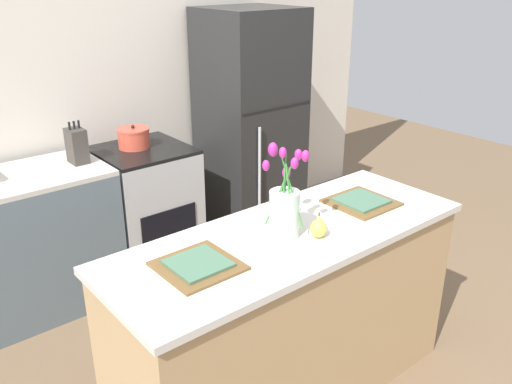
# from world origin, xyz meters

# --- Properties ---
(back_wall) EXTENTS (5.20, 0.08, 2.70)m
(back_wall) POSITION_xyz_m (0.00, 2.00, 1.35)
(back_wall) COLOR silver
(back_wall) RESTS_ON ground_plane
(kitchen_island) EXTENTS (1.80, 0.66, 0.93)m
(kitchen_island) POSITION_xyz_m (0.00, 0.00, 0.47)
(kitchen_island) COLOR tan
(kitchen_island) RESTS_ON ground_plane
(stove_range) EXTENTS (0.60, 0.61, 0.91)m
(stove_range) POSITION_xyz_m (0.10, 1.60, 0.46)
(stove_range) COLOR #B2B5B7
(stove_range) RESTS_ON ground_plane
(refrigerator) EXTENTS (0.68, 0.67, 1.80)m
(refrigerator) POSITION_xyz_m (1.05, 1.60, 0.90)
(refrigerator) COLOR black
(refrigerator) RESTS_ON ground_plane
(flower_vase) EXTENTS (0.19, 0.19, 0.43)m
(flower_vase) POSITION_xyz_m (-0.05, -0.01, 1.07)
(flower_vase) COLOR silver
(flower_vase) RESTS_ON kitchen_island
(pear_figurine) EXTENTS (0.07, 0.07, 0.12)m
(pear_figurine) POSITION_xyz_m (0.06, -0.12, 0.98)
(pear_figurine) COLOR #E5CC4C
(pear_figurine) RESTS_ON kitchen_island
(plate_setting_left) EXTENTS (0.31, 0.31, 0.02)m
(plate_setting_left) POSITION_xyz_m (-0.51, 0.01, 0.94)
(plate_setting_left) COLOR brown
(plate_setting_left) RESTS_ON kitchen_island
(plate_setting_right) EXTENTS (0.31, 0.31, 0.02)m
(plate_setting_right) POSITION_xyz_m (0.51, 0.01, 0.94)
(plate_setting_right) COLOR brown
(plate_setting_right) RESTS_ON kitchen_island
(cooking_pot) EXTENTS (0.22, 0.22, 0.16)m
(cooking_pot) POSITION_xyz_m (0.07, 1.66, 0.98)
(cooking_pot) COLOR #CC4C38
(cooking_pot) RESTS_ON stove_range
(knife_block) EXTENTS (0.10, 0.14, 0.27)m
(knife_block) POSITION_xyz_m (-0.35, 1.60, 1.03)
(knife_block) COLOR #3D3833
(knife_block) RESTS_ON back_counter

